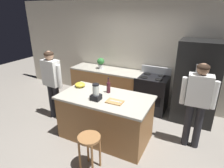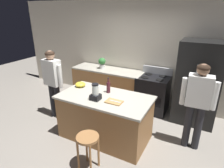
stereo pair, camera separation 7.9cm
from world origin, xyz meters
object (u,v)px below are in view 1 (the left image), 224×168
refrigerator (197,83)px  person_by_island_left (52,79)px  bottle_wine (108,87)px  bottle_vinegar (97,90)px  bar_stool (89,144)px  potted_plant (101,62)px  cutting_board (115,102)px  stove_range (152,93)px  kitchen_island (105,117)px  mixing_bowl (80,85)px  chef_knife (116,101)px  person_by_sink_right (198,99)px  blender_appliance (96,93)px

refrigerator → person_by_island_left: refrigerator is taller
bottle_wine → person_by_island_left: bearing=-177.0°
bottle_vinegar → bottle_wine: size_ratio=0.75×
bottle_vinegar → bar_stool: bearing=-66.9°
bar_stool → potted_plant: size_ratio=2.10×
potted_plant → cutting_board: bearing=-53.5°
bar_stool → potted_plant: potted_plant is taller
stove_range → bar_stool: size_ratio=1.73×
kitchen_island → mixing_bowl: mixing_bowl is taller
bottle_wine → chef_knife: bottle_wine is taller
chef_knife → person_by_island_left: bearing=171.6°
stove_range → person_by_sink_right: (1.07, -1.03, 0.53)m
cutting_board → person_by_sink_right: bearing=25.3°
blender_appliance → bottle_wine: (0.05, 0.39, -0.01)m
chef_knife → mixing_bowl: bearing=162.3°
mixing_bowl → cutting_board: mixing_bowl is taller
bar_stool → bottle_vinegar: size_ratio=2.66×
person_by_sink_right → bottle_vinegar: bearing=-164.8°
person_by_sink_right → mixing_bowl: person_by_sink_right is taller
person_by_island_left → potted_plant: person_by_island_left is taller
cutting_board → bar_stool: bearing=-96.6°
person_by_sink_right → potted_plant: person_by_sink_right is taller
potted_plant → bottle_wine: size_ratio=0.95×
stove_range → potted_plant: size_ratio=3.63×
blender_appliance → bottle_vinegar: 0.23m
potted_plant → mixing_bowl: 1.39m
blender_appliance → mixing_bowl: 0.74m
refrigerator → stove_range: (-0.99, 0.02, -0.46)m
person_by_sink_right → cutting_board: person_by_sink_right is taller
mixing_bowl → bottle_wine: bearing=0.9°
stove_range → blender_appliance: size_ratio=3.50×
bottle_vinegar → chef_knife: 0.50m
bottle_wine → mixing_bowl: size_ratio=1.44×
refrigerator → mixing_bowl: 2.57m
stove_range → bottle_wine: bearing=-112.2°
chef_knife → kitchen_island: bearing=155.7°
bottle_vinegar → mixing_bowl: bearing=161.3°
refrigerator → bottle_wine: bearing=-139.6°
kitchen_island → stove_range: stove_range is taller
potted_plant → stove_range: bearing=-1.0°
kitchen_island → person_by_island_left: 1.53m
stove_range → bar_stool: bearing=-97.9°
bottle_vinegar → cutting_board: (0.45, -0.14, -0.08)m
refrigerator → chef_knife: size_ratio=8.46×
stove_range → chef_knife: bearing=-97.8°
bar_stool → chef_knife: bearing=81.8°
person_by_island_left → person_by_sink_right: (3.01, 0.37, 0.01)m
bar_stool → blender_appliance: blender_appliance is taller
chef_knife → blender_appliance: bearing=-170.5°
kitchen_island → person_by_sink_right: size_ratio=1.08×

